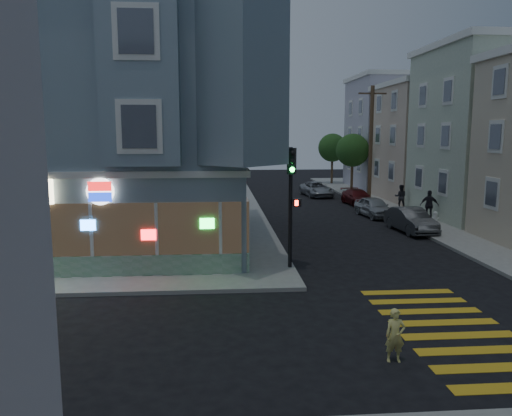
{
  "coord_description": "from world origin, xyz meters",
  "views": [
    {
      "loc": [
        -0.1,
        -14.74,
        5.55
      ],
      "look_at": [
        1.45,
        5.08,
        2.53
      ],
      "focal_mm": 35.0,
      "sensor_mm": 36.0,
      "label": 1
    }
  ],
  "objects": [
    {
      "name": "street_tree_far",
      "position": [
        12.2,
        38.0,
        3.94
      ],
      "size": [
        3.0,
        3.0,
        5.3
      ],
      "color": "#4C3826",
      "rests_on": "sidewalk_ne"
    },
    {
      "name": "row_house_c",
      "position": [
        19.5,
        25.0,
        4.65
      ],
      "size": [
        12.0,
        8.6,
        9.0
      ],
      "primitive_type": "cube",
      "color": "#C6B399",
      "rests_on": "sidewalk_ne"
    },
    {
      "name": "ground",
      "position": [
        0.0,
        0.0,
        0.0
      ],
      "size": [
        120.0,
        120.0,
        0.0
      ],
      "primitive_type": "plane",
      "color": "black",
      "rests_on": "ground"
    },
    {
      "name": "street_tree_near",
      "position": [
        12.2,
        30.0,
        3.94
      ],
      "size": [
        3.0,
        3.0,
        5.3
      ],
      "color": "#4C3826",
      "rests_on": "sidewalk_ne"
    },
    {
      "name": "parked_car_b",
      "position": [
        10.7,
        12.01,
        0.68
      ],
      "size": [
        1.78,
        4.26,
        1.37
      ],
      "primitive_type": "imported",
      "rotation": [
        0.0,
        0.0,
        0.08
      ],
      "color": "#3C3E41",
      "rests_on": "ground"
    },
    {
      "name": "running_child",
      "position": [
        4.17,
        -3.53,
        0.67
      ],
      "size": [
        0.5,
        0.35,
        1.33
      ],
      "primitive_type": "imported",
      "rotation": [
        0.0,
        0.0,
        -0.06
      ],
      "color": "#E5DE75",
      "rests_on": "ground"
    },
    {
      "name": "parked_car_c",
      "position": [
        10.7,
        22.64,
        0.59
      ],
      "size": [
        2.04,
        4.23,
        1.19
      ],
      "primitive_type": "imported",
      "rotation": [
        0.0,
        0.0,
        0.09
      ],
      "color": "#561315",
      "rests_on": "ground"
    },
    {
      "name": "parked_car_a",
      "position": [
        10.26,
        17.21,
        0.66
      ],
      "size": [
        2.03,
        4.03,
        1.32
      ],
      "primitive_type": "imported",
      "rotation": [
        0.0,
        0.0,
        0.13
      ],
      "color": "#9DA1A5",
      "rests_on": "ground"
    },
    {
      "name": "sidewalk_nw",
      "position": [
        -13.5,
        23.0,
        0.07
      ],
      "size": [
        33.0,
        42.0,
        0.15
      ],
      "primitive_type": "cube",
      "color": "gray",
      "rests_on": "ground"
    },
    {
      "name": "fire_hydrant",
      "position": [
        12.81,
        13.55,
        0.55
      ],
      "size": [
        0.44,
        0.26,
        0.77
      ],
      "color": "silver",
      "rests_on": "sidewalk_ne"
    },
    {
      "name": "utility_pole",
      "position": [
        12.0,
        24.0,
        4.8
      ],
      "size": [
        2.2,
        0.3,
        9.0
      ],
      "color": "#4C3826",
      "rests_on": "sidewalk_ne"
    },
    {
      "name": "sidewalk_ne",
      "position": [
        23.0,
        23.0,
        0.07
      ],
      "size": [
        24.0,
        42.0,
        0.15
      ],
      "primitive_type": "cube",
      "color": "gray",
      "rests_on": "ground"
    },
    {
      "name": "corner_building",
      "position": [
        -6.0,
        10.98,
        5.82
      ],
      "size": [
        14.6,
        14.6,
        11.4
      ],
      "color": "slate",
      "rests_on": "sidewalk_nw"
    },
    {
      "name": "pedestrian_b",
      "position": [
        13.0,
        14.89,
        1.08
      ],
      "size": [
        1.18,
        0.82,
        1.87
      ],
      "primitive_type": "imported",
      "rotation": [
        0.0,
        0.0,
        2.77
      ],
      "color": "black",
      "rests_on": "sidewalk_ne"
    },
    {
      "name": "traffic_signal",
      "position": [
        2.82,
        4.62,
        3.42
      ],
      "size": [
        0.62,
        0.54,
        4.83
      ],
      "rotation": [
        0.0,
        0.0,
        -0.41
      ],
      "color": "black",
      "rests_on": "sidewalk_nw"
    },
    {
      "name": "parked_car_d",
      "position": [
        8.6,
        28.2,
        0.63
      ],
      "size": [
        2.57,
        4.76,
        1.27
      ],
      "primitive_type": "imported",
      "rotation": [
        0.0,
        0.0,
        0.1
      ],
      "color": "#9FA3A9",
      "rests_on": "ground"
    },
    {
      "name": "pedestrian_a",
      "position": [
        13.0,
        19.79,
        1.0
      ],
      "size": [
        0.99,
        0.88,
        1.71
      ],
      "primitive_type": "imported",
      "rotation": [
        0.0,
        0.0,
        2.82
      ],
      "color": "black",
      "rests_on": "sidewalk_ne"
    },
    {
      "name": "row_house_d",
      "position": [
        19.5,
        34.0,
        5.4
      ],
      "size": [
        12.0,
        8.6,
        10.5
      ],
      "primitive_type": "cube",
      "color": "#AEA9BA",
      "rests_on": "sidewalk_ne"
    }
  ]
}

